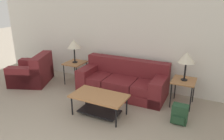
{
  "coord_description": "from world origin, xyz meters",
  "views": [
    {
      "loc": [
        1.94,
        -0.82,
        2.37
      ],
      "look_at": [
        -0.03,
        3.14,
        0.8
      ],
      "focal_mm": 35.0,
      "sensor_mm": 36.0,
      "label": 1
    }
  ],
  "objects": [
    {
      "name": "couch",
      "position": [
        -0.04,
        3.75,
        0.3
      ],
      "size": [
        2.15,
        0.94,
        0.82
      ],
      "color": "maroon",
      "rests_on": "ground_plane"
    },
    {
      "name": "side_table_right",
      "position": [
        1.39,
        3.77,
        0.53
      ],
      "size": [
        0.49,
        0.56,
        0.59
      ],
      "color": "#A87042",
      "rests_on": "ground_plane"
    },
    {
      "name": "coffee_table",
      "position": [
        -0.04,
        2.58,
        0.33
      ],
      "size": [
        1.11,
        0.62,
        0.44
      ],
      "color": "#A87042",
      "rests_on": "ground_plane"
    },
    {
      "name": "table_lamp_left",
      "position": [
        -1.46,
        3.77,
        1.09
      ],
      "size": [
        0.36,
        0.36,
        0.62
      ],
      "color": "black",
      "rests_on": "side_table_left"
    },
    {
      "name": "table_lamp_right",
      "position": [
        1.39,
        3.77,
        1.09
      ],
      "size": [
        0.36,
        0.36,
        0.62
      ],
      "color": "black",
      "rests_on": "side_table_right"
    },
    {
      "name": "wall_back",
      "position": [
        0.0,
        4.3,
        1.3
      ],
      "size": [
        8.8,
        0.06,
        2.6
      ],
      "color": "silver",
      "rests_on": "ground_plane"
    },
    {
      "name": "armchair",
      "position": [
        -2.54,
        3.25,
        0.28
      ],
      "size": [
        1.24,
        1.28,
        0.8
      ],
      "color": "maroon",
      "rests_on": "ground_plane"
    },
    {
      "name": "backpack",
      "position": [
        1.48,
        3.01,
        0.18
      ],
      "size": [
        0.29,
        0.27,
        0.37
      ],
      "color": "#23472D",
      "rests_on": "ground_plane"
    },
    {
      "name": "side_table_left",
      "position": [
        -1.46,
        3.77,
        0.53
      ],
      "size": [
        0.49,
        0.56,
        0.59
      ],
      "color": "#A87042",
      "rests_on": "ground_plane"
    }
  ]
}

